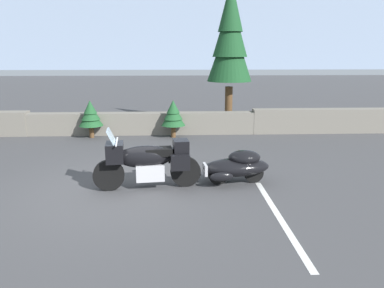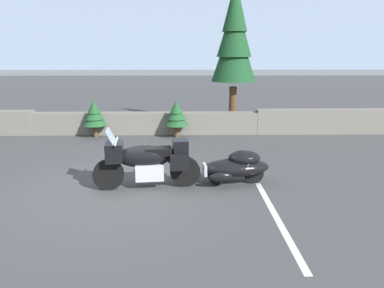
{
  "view_description": "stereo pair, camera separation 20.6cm",
  "coord_description": "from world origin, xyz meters",
  "views": [
    {
      "loc": [
        1.24,
        -7.65,
        2.88
      ],
      "look_at": [
        1.59,
        0.6,
        0.85
      ],
      "focal_mm": 35.1,
      "sensor_mm": 36.0,
      "label": 1
    },
    {
      "loc": [
        1.45,
        -7.66,
        2.88
      ],
      "look_at": [
        1.59,
        0.6,
        0.85
      ],
      "focal_mm": 35.1,
      "sensor_mm": 36.0,
      "label": 2
    }
  ],
  "objects": [
    {
      "name": "pine_sapling_farther",
      "position": [
        -1.69,
        5.13,
        0.8
      ],
      "size": [
        0.82,
        0.82,
        1.28
      ],
      "color": "brown",
      "rests_on": "ground"
    },
    {
      "name": "car_shaped_trailer",
      "position": [
        2.58,
        0.31,
        0.41
      ],
      "size": [
        2.23,
        0.89,
        0.76
      ],
      "color": "black",
      "rests_on": "ground"
    },
    {
      "name": "stone_guard_wall",
      "position": [
        -0.18,
        5.62,
        0.42
      ],
      "size": [
        24.0,
        0.53,
        0.88
      ],
      "color": "slate",
      "rests_on": "ground"
    },
    {
      "name": "touring_motorcycle",
      "position": [
        0.6,
        0.09,
        0.62
      ],
      "size": [
        2.31,
        0.9,
        1.33
      ],
      "color": "black",
      "rests_on": "ground"
    },
    {
      "name": "parking_stripe_marker",
      "position": [
        3.07,
        -1.5,
        0.0
      ],
      "size": [
        0.12,
        3.6,
        0.01
      ],
      "primitive_type": "cube",
      "color": "silver",
      "rests_on": "ground"
    },
    {
      "name": "distant_ridgeline",
      "position": [
        0.0,
        95.63,
        8.0
      ],
      "size": [
        240.0,
        80.0,
        16.0
      ],
      "primitive_type": "cube",
      "color": "#8C9EB7",
      "rests_on": "ground"
    },
    {
      "name": "ground_plane",
      "position": [
        0.0,
        0.0,
        0.0
      ],
      "size": [
        80.0,
        80.0,
        0.0
      ],
      "primitive_type": "plane",
      "color": "#424244"
    },
    {
      "name": "pine_sapling_near",
      "position": [
        1.13,
        5.06,
        0.81
      ],
      "size": [
        0.83,
        0.83,
        1.29
      ],
      "color": "brown",
      "rests_on": "ground"
    },
    {
      "name": "pine_tree_tall",
      "position": [
        3.27,
        6.8,
        3.43
      ],
      "size": [
        1.69,
        1.69,
        5.49
      ],
      "color": "brown",
      "rests_on": "ground"
    }
  ]
}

